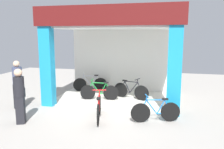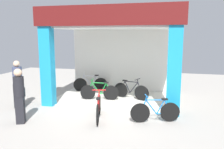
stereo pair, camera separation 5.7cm
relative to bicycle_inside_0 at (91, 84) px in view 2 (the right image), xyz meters
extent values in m
plane|color=#9E9991|center=(1.49, -2.52, -0.35)|extent=(18.03, 18.03, 0.00)
cube|color=beige|center=(1.49, -0.95, -0.34)|extent=(5.02, 3.14, 0.02)
cube|color=silver|center=(1.49, 0.62, 1.12)|extent=(5.02, 0.12, 2.95)
cube|color=#198CBF|center=(-0.80, -2.52, 1.12)|extent=(0.45, 0.36, 2.95)
cube|color=#198CBF|center=(3.77, -2.52, 1.12)|extent=(0.45, 0.36, 2.95)
cube|color=#591414|center=(1.49, -2.67, 2.94)|extent=(5.22, 0.20, 0.68)
cube|color=silver|center=(1.49, -0.95, 2.57)|extent=(5.02, 3.14, 0.06)
cylinder|color=black|center=(0.46, 0.16, -0.04)|extent=(0.61, 0.24, 0.63)
cylinder|color=black|center=(-0.47, -0.16, -0.04)|extent=(0.61, 0.24, 0.63)
cylinder|color=silver|center=(0.24, 0.08, -0.06)|extent=(0.41, 0.17, 0.08)
cylinder|color=silver|center=(0.16, 0.05, 0.14)|extent=(0.27, 0.12, 0.47)
cylinder|color=silver|center=(-0.13, -0.04, 0.15)|extent=(0.38, 0.16, 0.49)
cylinder|color=silver|center=(-0.01, 0.00, 0.38)|extent=(0.58, 0.23, 0.05)
cylinder|color=silver|center=(0.36, 0.12, 0.17)|extent=(0.21, 0.10, 0.42)
cylinder|color=silver|center=(-0.38, -0.13, 0.18)|extent=(0.19, 0.09, 0.44)
cylinder|color=silver|center=(-0.29, -0.10, 0.45)|extent=(0.06, 0.05, 0.13)
cylinder|color=silver|center=(-0.28, -0.10, 0.52)|extent=(0.17, 0.43, 0.03)
cube|color=black|center=(0.27, 0.09, 0.40)|extent=(0.21, 0.15, 0.05)
cylinder|color=black|center=(1.63, -0.76, -0.04)|extent=(0.61, 0.25, 0.63)
cylinder|color=black|center=(2.56, -1.08, -0.04)|extent=(0.61, 0.25, 0.63)
cylinder|color=black|center=(1.85, -0.84, -0.06)|extent=(0.41, 0.17, 0.08)
cylinder|color=black|center=(1.94, -0.87, 0.15)|extent=(0.27, 0.12, 0.48)
cylinder|color=black|center=(2.22, -0.97, 0.15)|extent=(0.38, 0.16, 0.50)
cylinder|color=black|center=(2.11, -0.93, 0.38)|extent=(0.59, 0.23, 0.05)
cylinder|color=black|center=(1.74, -0.80, 0.17)|extent=(0.21, 0.10, 0.43)
cylinder|color=black|center=(2.47, -1.05, 0.18)|extent=(0.19, 0.09, 0.44)
cylinder|color=black|center=(2.39, -1.02, 0.45)|extent=(0.06, 0.05, 0.13)
cylinder|color=black|center=(2.38, -1.02, 0.52)|extent=(0.17, 0.43, 0.03)
cube|color=black|center=(1.82, -0.83, 0.40)|extent=(0.21, 0.15, 0.05)
cylinder|color=black|center=(1.34, -1.32, -0.04)|extent=(0.62, 0.13, 0.62)
cylinder|color=black|center=(0.39, -1.47, -0.04)|extent=(0.62, 0.13, 0.62)
cylinder|color=#198C33|center=(1.12, -1.36, -0.07)|extent=(0.42, 0.10, 0.08)
cylinder|color=#198C33|center=(1.03, -1.37, 0.13)|extent=(0.27, 0.07, 0.47)
cylinder|color=#198C33|center=(0.74, -1.41, 0.14)|extent=(0.38, 0.09, 0.49)
cylinder|color=#198C33|center=(0.86, -1.40, 0.37)|extent=(0.59, 0.12, 0.05)
cylinder|color=#198C33|center=(1.24, -1.34, 0.16)|extent=(0.21, 0.06, 0.42)
cylinder|color=#198C33|center=(0.49, -1.45, 0.17)|extent=(0.19, 0.06, 0.43)
cylinder|color=#198C33|center=(0.57, -1.44, 0.44)|extent=(0.06, 0.04, 0.13)
cylinder|color=#198C33|center=(0.58, -1.44, 0.50)|extent=(0.09, 0.43, 0.03)
cube|color=black|center=(1.15, -1.35, 0.39)|extent=(0.20, 0.12, 0.05)
cylinder|color=black|center=(3.69, -3.16, -0.05)|extent=(0.59, 0.23, 0.60)
cylinder|color=black|center=(2.80, -3.46, -0.05)|extent=(0.59, 0.23, 0.60)
cylinder|color=blue|center=(3.48, -3.23, -0.07)|extent=(0.40, 0.16, 0.08)
cylinder|color=blue|center=(3.40, -3.26, 0.12)|extent=(0.26, 0.12, 0.45)
cylinder|color=blue|center=(3.13, -3.35, 0.13)|extent=(0.36, 0.15, 0.47)
cylinder|color=blue|center=(3.24, -3.32, 0.35)|extent=(0.56, 0.22, 0.05)
cylinder|color=blue|center=(3.59, -3.20, 0.14)|extent=(0.20, 0.09, 0.41)
cylinder|color=blue|center=(2.89, -3.43, 0.15)|extent=(0.18, 0.09, 0.42)
cylinder|color=blue|center=(2.97, -3.41, 0.42)|extent=(0.06, 0.05, 0.13)
cylinder|color=blue|center=(2.98, -3.40, 0.48)|extent=(0.16, 0.41, 0.03)
cube|color=black|center=(3.51, -3.22, 0.37)|extent=(0.20, 0.14, 0.05)
cylinder|color=black|center=(1.61, -3.98, -0.03)|extent=(0.19, 0.63, 0.64)
cylinder|color=black|center=(1.38, -3.02, -0.03)|extent=(0.19, 0.63, 0.64)
cylinder|color=red|center=(1.56, -3.76, -0.06)|extent=(0.14, 0.43, 0.08)
cylinder|color=red|center=(1.53, -3.67, 0.15)|extent=(0.10, 0.28, 0.48)
cylinder|color=red|center=(1.46, -3.37, 0.16)|extent=(0.13, 0.39, 0.50)
cylinder|color=red|center=(1.49, -3.49, 0.39)|extent=(0.18, 0.60, 0.05)
cylinder|color=red|center=(1.59, -3.88, 0.17)|extent=(0.08, 0.21, 0.43)
cylinder|color=red|center=(1.40, -3.12, 0.18)|extent=(0.08, 0.19, 0.44)
cylinder|color=red|center=(1.42, -3.20, 0.46)|extent=(0.05, 0.06, 0.13)
cylinder|color=red|center=(1.42, -3.21, 0.53)|extent=(0.44, 0.14, 0.03)
cube|color=black|center=(1.56, -3.79, 0.41)|extent=(0.14, 0.21, 0.05)
cube|color=black|center=(-1.65, -3.15, 0.10)|extent=(0.37, 0.38, 0.90)
cylinder|color=#3F4766|center=(-1.65, -3.15, 0.86)|extent=(0.46, 0.46, 0.63)
sphere|color=#D8AD8C|center=(-1.65, -3.15, 1.29)|extent=(0.22, 0.22, 0.22)
cube|color=black|center=(-0.71, -4.38, 0.06)|extent=(0.33, 0.35, 0.83)
cylinder|color=black|center=(-0.71, -4.38, 0.78)|extent=(0.40, 0.40, 0.60)
sphere|color=#D8AD8C|center=(-0.71, -4.38, 1.20)|extent=(0.24, 0.24, 0.24)
cube|color=black|center=(-0.83, -4.09, 0.51)|extent=(0.26, 0.32, 0.29)
camera|label=1|loc=(3.56, -10.22, 2.29)|focal=37.09mm
camera|label=2|loc=(3.61, -10.21, 2.29)|focal=37.09mm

